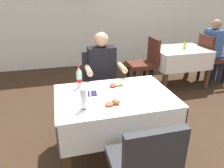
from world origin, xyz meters
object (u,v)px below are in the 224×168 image
main_dining_table (114,109)px  napkin_cutlery_set (89,93)px  plate_near_camera (114,103)px  background_chair_left (145,61)px  chair_near_camera_side (143,165)px  cola_bottle_primary (79,78)px  background_table_tumbler (185,46)px  chair_far_diner_seat (99,82)px  background_chair_right (211,56)px  beer_glass_left (84,99)px  background_patron (214,48)px  background_dining_table (179,58)px  plate_far_diner (116,86)px  seated_diner_far (103,74)px

main_dining_table → napkin_cutlery_set: size_ratio=6.23×
plate_near_camera → background_chair_left: (1.08, 1.80, -0.21)m
chair_near_camera_side → background_chair_left: bearing=67.1°
main_dining_table → plate_near_camera: plate_near_camera is taller
cola_bottle_primary → chair_near_camera_side: bearing=-73.5°
background_table_tumbler → plate_near_camera: bearing=-136.3°
chair_far_diner_seat → background_chair_right: bearing=17.6°
plate_near_camera → beer_glass_left: bearing=-178.8°
plate_near_camera → background_patron: 3.11m
chair_far_diner_seat → background_table_tumbler: bearing=22.6°
main_dining_table → background_table_tumbler: (1.79, 1.56, 0.22)m
background_dining_table → background_chair_left: (-0.71, -0.00, -0.00)m
napkin_cutlery_set → background_dining_table: napkin_cutlery_set is taller
napkin_cutlery_set → chair_far_diner_seat: bearing=70.6°
background_patron → chair_near_camera_side: bearing=-135.9°
plate_near_camera → napkin_cutlery_set: plate_near_camera is taller
plate_near_camera → cola_bottle_primary: bearing=118.0°
plate_far_diner → background_dining_table: bearing=40.2°
napkin_cutlery_set → cola_bottle_primary: bearing=109.4°
napkin_cutlery_set → background_chair_left: size_ratio=0.20×
chair_far_diner_seat → background_table_tumbler: size_ratio=8.82×
seated_diner_far → beer_glass_left: 1.01m
chair_far_diner_seat → chair_near_camera_side: 1.63m
plate_near_camera → background_dining_table: bearing=45.2°
seated_diner_far → background_patron: 2.60m
main_dining_table → chair_near_camera_side: (-0.00, -0.81, -0.02)m
background_chair_left → chair_far_diner_seat: bearing=-142.8°
background_dining_table → background_chair_left: background_chair_left is taller
background_table_tumbler → beer_glass_left: bearing=-140.2°
cola_bottle_primary → background_chair_left: bearing=44.1°
beer_glass_left → cola_bottle_primary: 0.50m
main_dining_table → background_patron: background_patron is taller
background_dining_table → background_patron: background_patron is taller
chair_far_diner_seat → plate_far_diner: chair_far_diner_seat is taller
cola_bottle_primary → background_dining_table: size_ratio=0.26×
plate_near_camera → background_chair_left: background_chair_left is taller
beer_glass_left → background_table_tumbler: size_ratio=1.87×
plate_far_diner → background_chair_left: size_ratio=0.24×
background_chair_left → background_table_tumbler: background_chair_left is taller
main_dining_table → chair_near_camera_side: size_ratio=1.25×
background_dining_table → cola_bottle_primary: bearing=-147.5°
plate_near_camera → background_dining_table: plate_near_camera is taller
plate_far_diner → background_dining_table: (1.66, 1.40, -0.20)m
chair_far_diner_seat → cola_bottle_primary: cola_bottle_primary is taller
main_dining_table → napkin_cutlery_set: napkin_cutlery_set is taller
chair_near_camera_side → beer_glass_left: chair_near_camera_side is taller
main_dining_table → background_dining_table: bearing=42.6°
chair_near_camera_side → background_chair_right: 3.41m
chair_far_diner_seat → background_table_tumbler: (1.79, 0.74, 0.24)m
beer_glass_left → napkin_cutlery_set: (0.09, 0.31, -0.10)m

